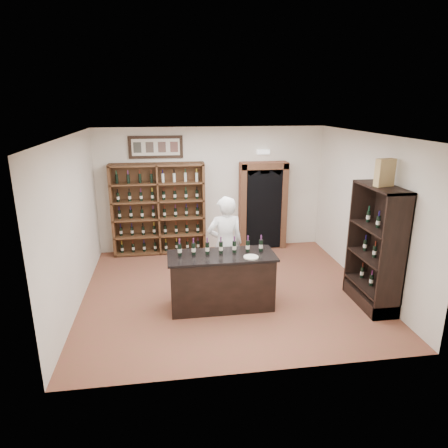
{
  "coord_description": "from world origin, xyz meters",
  "views": [
    {
      "loc": [
        -1.11,
        -7.02,
        3.54
      ],
      "look_at": [
        -0.02,
        0.3,
        1.28
      ],
      "focal_mm": 32.0,
      "sensor_mm": 36.0,
      "label": 1
    }
  ],
  "objects": [
    {
      "name": "counter_bottle_3",
      "position": [
        -0.2,
        -0.52,
        1.11
      ],
      "size": [
        0.07,
        0.07,
        0.3
      ],
      "color": "black",
      "rests_on": "tasting_counter"
    },
    {
      "name": "counter_bottle_5",
      "position": [
        0.28,
        -0.52,
        1.11
      ],
      "size": [
        0.07,
        0.07,
        0.3
      ],
      "color": "black",
      "rests_on": "tasting_counter"
    },
    {
      "name": "counter_bottle_0",
      "position": [
        -0.92,
        -0.52,
        1.11
      ],
      "size": [
        0.07,
        0.07,
        0.3
      ],
      "color": "black",
      "rests_on": "tasting_counter"
    },
    {
      "name": "counter_bottle_4",
      "position": [
        0.04,
        -0.52,
        1.11
      ],
      "size": [
        0.07,
        0.07,
        0.3
      ],
      "color": "black",
      "rests_on": "tasting_counter"
    },
    {
      "name": "floor",
      "position": [
        0.0,
        0.0,
        0.0
      ],
      "size": [
        5.5,
        5.5,
        0.0
      ],
      "primitive_type": "plane",
      "color": "brown",
      "rests_on": "ground"
    },
    {
      "name": "shopkeeper",
      "position": [
        -0.04,
        0.04,
        0.95
      ],
      "size": [
        0.72,
        0.5,
        1.89
      ],
      "primitive_type": "imported",
      "rotation": [
        0.0,
        0.0,
        3.21
      ],
      "color": "white",
      "rests_on": "ground"
    },
    {
      "name": "wall_left",
      "position": [
        -2.75,
        0.0,
        1.5
      ],
      "size": [
        0.04,
        5.0,
        3.0
      ],
      "primitive_type": "cube",
      "color": "silver",
      "rests_on": "ground"
    },
    {
      "name": "counter_bottle_6",
      "position": [
        0.52,
        -0.52,
        1.11
      ],
      "size": [
        0.07,
        0.07,
        0.3
      ],
      "color": "black",
      "rests_on": "tasting_counter"
    },
    {
      "name": "ceiling",
      "position": [
        0.0,
        0.0,
        3.0
      ],
      "size": [
        5.5,
        5.5,
        0.0
      ],
      "primitive_type": "plane",
      "rotation": [
        3.14,
        0.0,
        0.0
      ],
      "color": "white",
      "rests_on": "wall_back"
    },
    {
      "name": "plate",
      "position": [
        0.28,
        -0.81,
        1.01
      ],
      "size": [
        0.26,
        0.26,
        0.02
      ],
      "primitive_type": "cylinder",
      "color": "beige",
      "rests_on": "tasting_counter"
    },
    {
      "name": "arched_doorway",
      "position": [
        1.25,
        2.33,
        1.14
      ],
      "size": [
        1.17,
        0.35,
        2.17
      ],
      "color": "black",
      "rests_on": "ground"
    },
    {
      "name": "wine_shelf",
      "position": [
        -1.3,
        2.33,
        1.1
      ],
      "size": [
        2.2,
        0.38,
        2.2
      ],
      "color": "#4F2C1B",
      "rests_on": "ground"
    },
    {
      "name": "emergency_light",
      "position": [
        1.25,
        2.42,
        2.4
      ],
      "size": [
        0.3,
        0.1,
        0.1
      ],
      "primitive_type": "cube",
      "color": "white",
      "rests_on": "wall_back"
    },
    {
      "name": "wall_right",
      "position": [
        2.75,
        0.0,
        1.5
      ],
      "size": [
        0.04,
        5.0,
        3.0
      ],
      "primitive_type": "cube",
      "color": "silver",
      "rests_on": "ground"
    },
    {
      "name": "framed_picture",
      "position": [
        -1.3,
        2.47,
        2.55
      ],
      "size": [
        1.25,
        0.04,
        0.52
      ],
      "primitive_type": "cube",
      "color": "black",
      "rests_on": "wall_back"
    },
    {
      "name": "wine_crate",
      "position": [
        2.48,
        -0.93,
        2.43
      ],
      "size": [
        0.35,
        0.2,
        0.46
      ],
      "primitive_type": "cube",
      "rotation": [
        0.0,
        0.0,
        0.21
      ],
      "color": "tan",
      "rests_on": "side_cabinet"
    },
    {
      "name": "tasting_counter",
      "position": [
        -0.2,
        -0.6,
        0.49
      ],
      "size": [
        1.88,
        0.78,
        1.0
      ],
      "color": "black",
      "rests_on": "ground"
    },
    {
      "name": "wall_back",
      "position": [
        0.0,
        2.5,
        1.5
      ],
      "size": [
        5.5,
        0.04,
        3.0
      ],
      "primitive_type": "cube",
      "color": "silver",
      "rests_on": "ground"
    },
    {
      "name": "side_cabinet",
      "position": [
        2.52,
        -0.9,
        0.75
      ],
      "size": [
        0.48,
        1.2,
        2.2
      ],
      "color": "black",
      "rests_on": "ground"
    },
    {
      "name": "counter_bottle_2",
      "position": [
        -0.44,
        -0.52,
        1.11
      ],
      "size": [
        0.07,
        0.07,
        0.3
      ],
      "color": "black",
      "rests_on": "tasting_counter"
    },
    {
      "name": "counter_bottle_1",
      "position": [
        -0.68,
        -0.52,
        1.11
      ],
      "size": [
        0.07,
        0.07,
        0.3
      ],
      "color": "black",
      "rests_on": "tasting_counter"
    }
  ]
}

